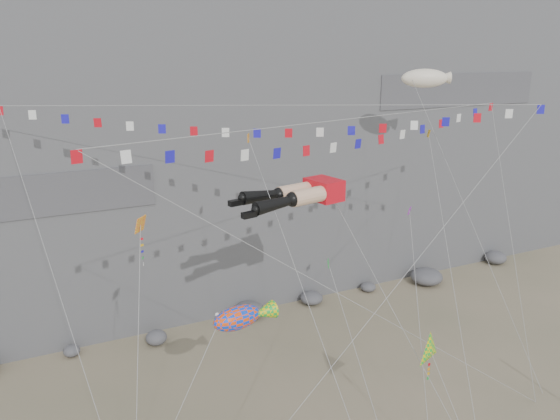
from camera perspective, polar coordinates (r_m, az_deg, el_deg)
name	(u,v)px	position (r m, az deg, el deg)	size (l,w,h in m)	color
cliff	(184,12)	(55.78, -9.97, 19.68)	(80.00, 28.00, 50.00)	slate
talus_boulders	(249,311)	(46.47, -3.30, -10.46)	(60.00, 3.00, 1.20)	slate
legs_kite	(299,195)	(31.07, 1.97, 1.62)	(9.00, 14.48, 19.16)	red
flag_banner_upper	(273,106)	(33.24, -0.77, 10.85)	(29.70, 19.03, 24.69)	red
flag_banner_lower	(347,120)	(30.76, 7.03, 9.35)	(29.11, 9.65, 21.84)	red
harlequin_kite	(140,227)	(25.41, -14.38, -1.69)	(3.60, 7.66, 15.74)	red
fish_windsock	(237,318)	(27.07, -4.53, -11.22)	(10.35, 5.68, 13.17)	#F6450C
delta_kite	(431,351)	(30.15, 15.49, -14.06)	(2.14, 5.85, 8.55)	yellow
blimp_windsock	(425,79)	(43.17, 14.88, 13.11)	(4.47, 14.23, 23.27)	white
small_kite_a	(251,146)	(30.71, -3.01, 6.68)	(2.07, 13.83, 21.39)	orange
small_kite_b	(410,216)	(34.29, 13.42, -0.59)	(5.31, 9.77, 15.83)	purple
small_kite_c	(330,269)	(30.83, 5.25, -6.13)	(1.59, 10.69, 14.25)	green
small_kite_d	(430,140)	(38.53, 15.37, 7.09)	(7.97, 15.66, 23.18)	gold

